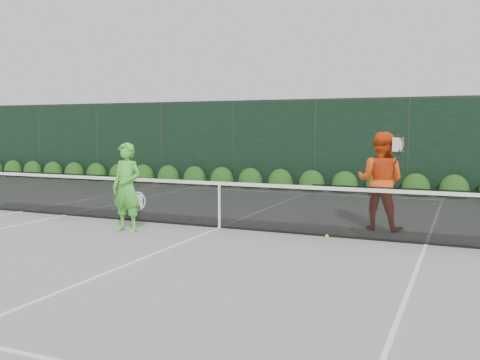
% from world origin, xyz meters
% --- Properties ---
extents(ground, '(80.00, 80.00, 0.00)m').
position_xyz_m(ground, '(0.00, 0.00, 0.00)').
color(ground, gray).
rests_on(ground, ground).
extents(tennis_net, '(12.90, 0.10, 1.07)m').
position_xyz_m(tennis_net, '(-0.02, 0.00, 0.53)').
color(tennis_net, black).
rests_on(tennis_net, ground).
extents(player_woman, '(0.68, 0.47, 1.80)m').
position_xyz_m(player_woman, '(-1.57, -1.05, 0.90)').
color(player_woman, green).
rests_on(player_woman, ground).
extents(player_man, '(1.08, 0.90, 2.02)m').
position_xyz_m(player_man, '(3.12, 1.15, 1.01)').
color(player_man, '#E84813').
rests_on(player_man, ground).
extents(court_lines, '(11.03, 23.83, 0.01)m').
position_xyz_m(court_lines, '(0.00, 0.00, 0.01)').
color(court_lines, white).
rests_on(court_lines, ground).
extents(windscreen_fence, '(32.00, 21.07, 3.06)m').
position_xyz_m(windscreen_fence, '(0.00, -2.71, 1.51)').
color(windscreen_fence, black).
rests_on(windscreen_fence, ground).
extents(hedge_row, '(31.66, 0.65, 0.94)m').
position_xyz_m(hedge_row, '(-0.00, 7.15, 0.23)').
color(hedge_row, '#163C10').
rests_on(hedge_row, ground).
extents(tennis_balls, '(3.11, 1.02, 0.07)m').
position_xyz_m(tennis_balls, '(1.51, 0.28, 0.03)').
color(tennis_balls, '#C9F536').
rests_on(tennis_balls, ground).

